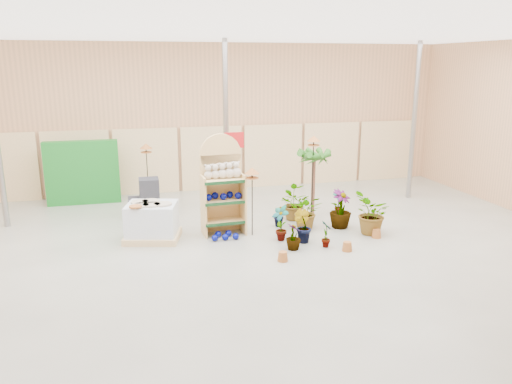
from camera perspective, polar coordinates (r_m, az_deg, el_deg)
room at (r=10.64m, az=-0.78°, el=5.47°), size 15.20×12.10×4.70m
display_shelf at (r=11.64m, az=-3.93°, el=0.44°), size 1.01×0.67×2.33m
teddy_bears at (r=11.45m, az=-3.69°, el=2.31°), size 0.87×0.24×0.38m
gazing_balls_shelf at (r=11.54m, az=-3.79°, el=-0.45°), size 0.86×0.29×0.16m
gazing_balls_floor at (r=11.41m, az=-3.62°, el=-5.03°), size 0.63×0.39×0.15m
pallet_stack at (r=11.50m, az=-11.79°, el=-3.33°), size 1.39×1.25×0.88m
charcoal_planters at (r=13.29m, az=-12.48°, el=-0.96°), size 0.80×0.50×1.00m
trellis_stock at (r=14.87m, az=-19.20°, el=2.11°), size 2.00×0.30×1.80m
offer_sign at (r=12.76m, az=-2.52°, el=4.04°), size 0.50×0.08×2.20m
bird_table_front at (r=11.25m, az=-0.45°, el=2.20°), size 0.34×0.34×1.61m
bird_table_right at (r=12.58m, az=6.61°, el=5.75°), size 0.34×0.34×2.14m
bird_table_back at (r=13.78m, az=-12.46°, el=4.90°), size 0.34×0.34×1.80m
palm at (r=12.83m, az=6.65°, el=4.12°), size 0.70×0.70×1.86m
potted_plant_0 at (r=11.23m, az=2.83°, el=-3.56°), size 0.46×0.51×0.81m
potted_plant_1 at (r=11.16m, az=5.33°, el=-3.91°), size 0.50×0.52×0.74m
potted_plant_2 at (r=12.05m, az=5.81°, el=-2.24°), size 0.98×0.93×0.86m
potted_plant_3 at (r=12.23m, az=9.64°, el=-1.93°), size 0.73×0.73×0.94m
potted_plant_4 at (r=13.36m, az=9.39°, el=-1.16°), size 0.39×0.31×0.64m
potted_plant_5 at (r=12.20m, az=2.76°, el=-2.73°), size 0.38×0.36×0.54m
potted_plant_6 at (r=12.74m, az=4.15°, el=-1.28°), size 0.90×0.96×0.86m
potted_plant_7 at (r=10.73m, az=4.29°, el=-5.09°), size 0.41×0.41×0.59m
potted_plant_8 at (r=10.93m, az=8.05°, el=-4.75°), size 0.23×0.33×0.61m
potted_plant_10 at (r=11.87m, az=13.12°, el=-2.44°), size 1.15×1.19×1.01m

